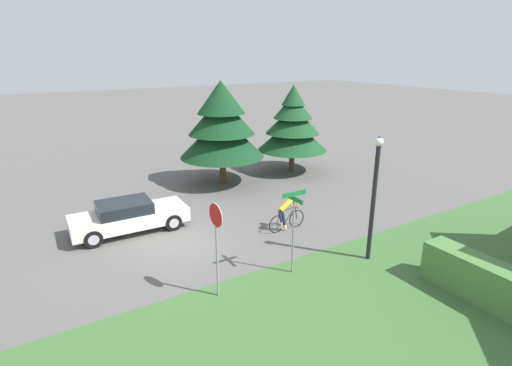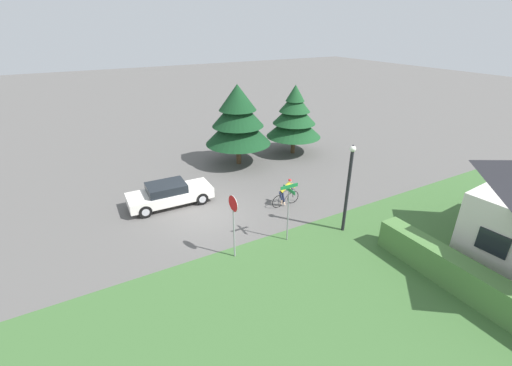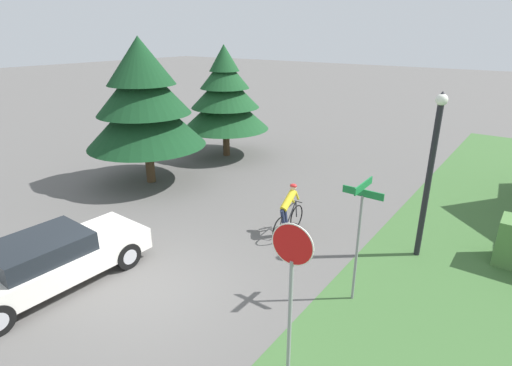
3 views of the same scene
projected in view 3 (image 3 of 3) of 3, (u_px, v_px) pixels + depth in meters
name	position (u px, v px, depth m)	size (l,w,h in m)	color
ground_plane	(152.00, 290.00, 9.57)	(140.00, 140.00, 0.00)	#5B5956
sedan_left_lane	(49.00, 261.00, 9.54)	(1.92, 4.66, 1.32)	silver
cyclist	(288.00, 211.00, 11.99)	(0.44, 1.80, 1.58)	black
stop_sign	(291.00, 272.00, 6.50)	(0.74, 0.08, 3.02)	gray
street_lamp	(431.00, 167.00, 10.20)	(0.29, 0.29, 4.48)	black
street_name_sign	(360.00, 222.00, 8.57)	(0.90, 0.90, 2.89)	gray
conifer_tall_near	(144.00, 101.00, 15.35)	(4.63, 4.63, 5.68)	#4C3823
conifer_tall_far	(225.00, 97.00, 19.01)	(4.18, 4.18, 5.28)	#4C3823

